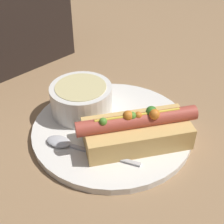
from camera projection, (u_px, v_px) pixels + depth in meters
ground_plane at (112, 131)px, 0.56m from camera, size 4.00×4.00×0.00m
dinner_plate at (112, 129)px, 0.55m from camera, size 0.28×0.28×0.01m
hot_dog at (135, 131)px, 0.50m from camera, size 0.19×0.15×0.07m
soup_bowl at (81, 98)px, 0.57m from camera, size 0.11×0.11×0.05m
spoon at (69, 145)px, 0.51m from camera, size 0.08×0.15×0.01m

